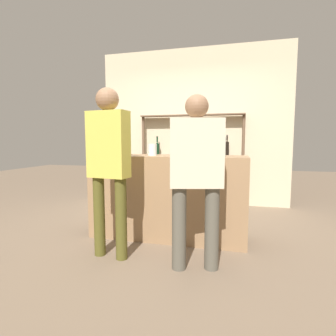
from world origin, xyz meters
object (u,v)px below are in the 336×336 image
Objects in this scene: counter_bottle_0 at (123,144)px; counter_bottle_4 at (111,144)px; cork_jar at (152,150)px; customer_right at (196,170)px; customer_left at (109,158)px; counter_bottle_2 at (202,145)px; wine_glass at (177,146)px; counter_bottle_3 at (222,145)px; counter_bottle_5 at (191,144)px; counter_bottle_1 at (109,143)px.

counter_bottle_4 is (-0.09, -0.13, 0.00)m from counter_bottle_0.
customer_right reaches higher than cork_jar.
counter_bottle_0 is at bearing 19.73° from customer_left.
counter_bottle_0 is 0.38m from cork_jar.
counter_bottle_2 is 0.20× the size of customer_left.
cork_jar is 0.08× the size of customer_left.
wine_glass reaches higher than cork_jar.
counter_bottle_3 is at bearing -44.79° from counter_bottle_2.
counter_bottle_0 is 1.06× the size of counter_bottle_3.
counter_bottle_4 is 1.01× the size of counter_bottle_5.
counter_bottle_5 is (-0.10, -0.23, 0.01)m from counter_bottle_2.
counter_bottle_0 reaches higher than wine_glass.
wine_glass is at bearing -0.71° from counter_bottle_0.
wine_glass is at bearing -4.77° from counter_bottle_1.
counter_bottle_0 is at bearing 172.48° from counter_bottle_5.
counter_bottle_4 reaches higher than counter_bottle_2.
counter_bottle_5 is 2.27× the size of wine_glass.
counter_bottle_1 is 0.23× the size of customer_right.
cork_jar is 0.70m from customer_left.
customer_left reaches higher than cork_jar.
counter_bottle_5 is 0.23× the size of customer_right.
counter_bottle_5 is (1.07, -0.18, -0.01)m from counter_bottle_1.
counter_bottle_5 reaches higher than cork_jar.
customer_left is (0.14, -0.67, -0.13)m from counter_bottle_0.
counter_bottle_0 is at bearing 40.81° from customer_right.
counter_bottle_5 is at bearing -44.15° from customer_left.
counter_bottle_2 is at bearing -37.86° from customer_left.
counter_bottle_4 is (-1.04, -0.25, 0.01)m from counter_bottle_2.
wine_glass is (0.89, -0.07, -0.03)m from counter_bottle_1.
counter_bottle_0 is 0.68m from wine_glass.
customer_left is at bearing -66.51° from counter_bottle_4.
counter_bottle_1 reaches higher than counter_bottle_2.
counter_bottle_2 is (1.16, 0.06, -0.01)m from counter_bottle_1.
cork_jar is (-0.80, 0.09, -0.06)m from counter_bottle_3.
counter_bottle_2 is 1.13m from customer_left.
counter_bottle_0 is at bearing -172.61° from counter_bottle_2.
customer_left reaches higher than customer_right.
counter_bottle_1 is at bearing 175.23° from wine_glass.
counter_bottle_5 reaches higher than counter_bottle_2.
cork_jar is at bearing 168.05° from counter_bottle_5.
customer_right reaches higher than counter_bottle_5.
counter_bottle_1 is 0.22× the size of customer_left.
counter_bottle_0 is 0.99× the size of counter_bottle_1.
wine_glass is (-0.50, 0.10, -0.01)m from counter_bottle_3.
counter_bottle_0 is 2.30× the size of wine_glass.
counter_bottle_4 is at bearing -179.00° from counter_bottle_5.
customer_left reaches higher than wine_glass.
counter_bottle_5 is at bearing 1.00° from counter_bottle_4.
wine_glass is at bearing -154.19° from counter_bottle_2.
counter_bottle_3 is 2.39× the size of cork_jar.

